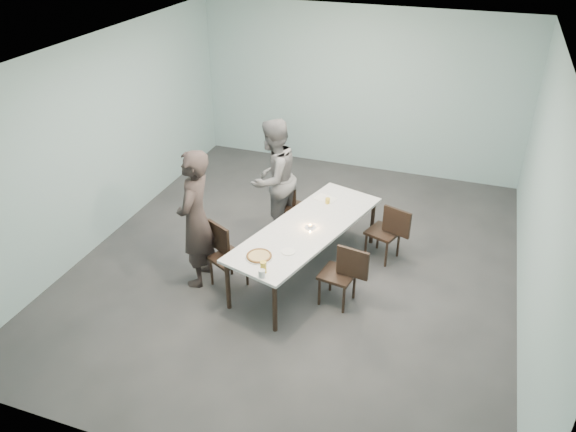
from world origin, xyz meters
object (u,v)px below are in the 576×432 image
(chair_far_left, at_px, (290,203))
(chair_far_right, at_px, (389,230))
(side_plate, at_px, (288,251))
(beer_glass, at_px, (263,267))
(chair_near_right, at_px, (344,272))
(pizza, at_px, (259,256))
(tealight, at_px, (310,226))
(amber_tumbler, at_px, (328,201))
(diner_near, at_px, (196,219))
(diner_far, at_px, (273,178))
(chair_near_left, at_px, (224,251))
(table, at_px, (307,230))
(water_tumbler, at_px, (262,273))

(chair_far_left, height_order, chair_far_right, same)
(side_plate, height_order, beer_glass, beer_glass)
(chair_near_right, height_order, pizza, chair_near_right)
(pizza, xyz_separation_m, tealight, (0.38, 0.88, 0.00))
(chair_near_right, xyz_separation_m, amber_tumbler, (-0.57, 1.22, 0.29))
(diner_near, xyz_separation_m, tealight, (1.37, 0.62, -0.19))
(diner_near, relative_size, diner_far, 1.04)
(chair_near_left, bearing_deg, pizza, 0.61)
(diner_near, bearing_deg, amber_tumbler, 125.74)
(diner_near, xyz_separation_m, diner_far, (0.50, 1.52, -0.04))
(amber_tumbler, bearing_deg, chair_near_left, -128.73)
(beer_glass, xyz_separation_m, tealight, (0.21, 1.16, -0.05))
(table, xyz_separation_m, diner_far, (-0.82, 0.89, 0.23))
(diner_far, xyz_separation_m, water_tumbler, (0.67, -2.13, -0.13))
(pizza, bearing_deg, chair_far_left, 97.74)
(chair_near_left, height_order, chair_far_right, same)
(diner_far, bearing_deg, chair_near_right, 65.37)
(pizza, relative_size, beer_glass, 2.27)
(diner_far, xyz_separation_m, side_plate, (0.79, -1.54, -0.17))
(diner_near, bearing_deg, chair_near_left, 89.71)
(diner_near, distance_m, pizza, 1.04)
(chair_far_left, relative_size, diner_far, 0.47)
(water_tumbler, bearing_deg, chair_near_right, 43.11)
(diner_far, bearing_deg, amber_tumbler, 98.22)
(diner_near, relative_size, beer_glass, 12.79)
(diner_near, bearing_deg, side_plate, 80.67)
(chair_near_left, distance_m, side_plate, 0.96)
(pizza, distance_m, water_tumbler, 0.40)
(chair_far_right, distance_m, diner_far, 1.88)
(tealight, bearing_deg, diner_far, 134.14)
(side_plate, distance_m, amber_tumbler, 1.38)
(chair_near_left, height_order, water_tumbler, chair_near_left)
(table, bearing_deg, side_plate, -93.10)
(diner_near, bearing_deg, tealight, 106.15)
(pizza, relative_size, side_plate, 1.89)
(table, relative_size, chair_far_right, 3.16)
(diner_far, distance_m, tealight, 1.26)
(diner_far, bearing_deg, tealight, 62.68)
(side_plate, bearing_deg, diner_far, 116.97)
(chair_far_left, bearing_deg, table, -54.15)
(amber_tumbler, bearing_deg, side_plate, -94.85)
(side_plate, height_order, tealight, tealight)
(table, bearing_deg, pizza, -110.53)
(chair_far_left, xyz_separation_m, diner_near, (-0.74, -1.61, 0.46))
(diner_near, distance_m, beer_glass, 1.28)
(amber_tumbler, bearing_deg, beer_glass, -97.45)
(diner_far, relative_size, tealight, 32.99)
(chair_near_left, height_order, beer_glass, beer_glass)
(chair_near_left, bearing_deg, chair_far_right, 60.00)
(diner_far, distance_m, side_plate, 1.74)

